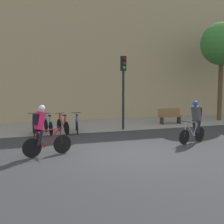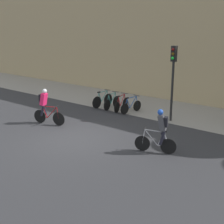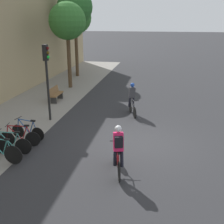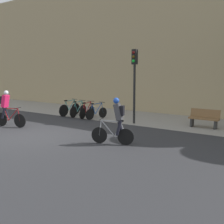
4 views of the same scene
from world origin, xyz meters
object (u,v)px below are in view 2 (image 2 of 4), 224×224
object	(u,v)px
parked_bike_1	(112,102)
parked_bike_3	(131,106)
cyclist_grey	(160,130)
parked_bike_2	(121,104)
cyclist_pink	(45,105)
parked_bike_0	(103,100)
traffic_light_pole	(173,70)

from	to	relation	value
parked_bike_1	parked_bike_3	distance (m)	1.39
parked_bike_1	parked_bike_3	xyz separation A→B (m)	(1.39, -0.00, -0.01)
cyclist_grey	parked_bike_1	size ratio (longest dim) A/B	1.08
parked_bike_2	parked_bike_1	bearing A→B (deg)	179.91
parked_bike_1	parked_bike_2	xyz separation A→B (m)	(0.70, -0.00, -0.01)
parked_bike_2	parked_bike_3	size ratio (longest dim) A/B	1.03
cyclist_grey	cyclist_pink	bearing A→B (deg)	-177.32
cyclist_pink	cyclist_grey	world-z (taller)	cyclist_pink
parked_bike_0	parked_bike_1	size ratio (longest dim) A/B	1.06
cyclist_pink	parked_bike_1	bearing A→B (deg)	79.88
parked_bike_0	parked_bike_2	world-z (taller)	parked_bike_0
cyclist_pink	parked_bike_1	xyz separation A→B (m)	(0.77, 4.30, -0.55)
parked_bike_1	parked_bike_3	bearing A→B (deg)	-0.04
cyclist_pink	cyclist_grey	size ratio (longest dim) A/B	1.02
cyclist_grey	parked_bike_2	size ratio (longest dim) A/B	1.06
traffic_light_pole	parked_bike_1	bearing A→B (deg)	-179.84
parked_bike_3	traffic_light_pole	xyz separation A→B (m)	(2.48, 0.01, 2.24)
cyclist_pink	parked_bike_3	xyz separation A→B (m)	(2.16, 4.30, -0.57)
cyclist_grey	traffic_light_pole	distance (m)	4.66
cyclist_grey	parked_bike_1	distance (m)	6.85
cyclist_grey	parked_bike_2	world-z (taller)	cyclist_grey
cyclist_pink	parked_bike_1	world-z (taller)	cyclist_pink
parked_bike_1	parked_bike_3	world-z (taller)	parked_bike_1
cyclist_grey	parked_bike_0	distance (m)	7.43
parked_bike_1	parked_bike_3	size ratio (longest dim) A/B	1.02
traffic_light_pole	parked_bike_0	bearing A→B (deg)	-179.88
parked_bike_2	traffic_light_pole	distance (m)	3.88
cyclist_pink	parked_bike_2	bearing A→B (deg)	71.18
parked_bike_1	traffic_light_pole	world-z (taller)	traffic_light_pole
cyclist_pink	traffic_light_pole	xyz separation A→B (m)	(4.64, 4.31, 1.67)
cyclist_grey	parked_bike_1	world-z (taller)	cyclist_grey
cyclist_grey	parked_bike_3	size ratio (longest dim) A/B	1.09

